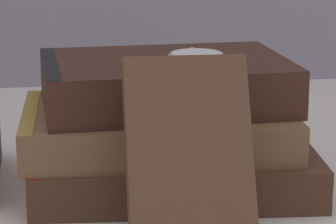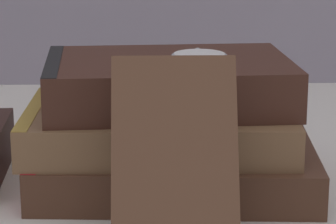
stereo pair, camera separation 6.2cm
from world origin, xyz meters
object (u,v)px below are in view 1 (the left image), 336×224
(book_flat_middle, at_px, (150,127))
(book_flat_top, at_px, (159,83))
(pocket_watch, at_px, (196,56))
(book_flat_bottom, at_px, (167,166))
(book_leaning_front, at_px, (189,160))

(book_flat_middle, relative_size, book_flat_top, 1.06)
(pocket_watch, bearing_deg, book_flat_bottom, -167.04)
(book_flat_bottom, distance_m, book_leaning_front, 0.13)
(book_flat_top, distance_m, book_leaning_front, 0.13)
(book_flat_bottom, distance_m, book_flat_top, 0.07)
(book_flat_bottom, height_order, book_leaning_front, book_leaning_front)
(book_flat_bottom, relative_size, book_leaning_front, 1.83)
(book_flat_middle, xyz_separation_m, book_flat_top, (0.01, 0.01, 0.04))
(book_flat_bottom, bearing_deg, pocket_watch, 16.05)
(book_flat_bottom, height_order, book_flat_top, book_flat_top)
(book_leaning_front, height_order, pocket_watch, book_leaning_front)
(book_flat_middle, bearing_deg, book_leaning_front, -82.11)
(book_flat_middle, bearing_deg, pocket_watch, 4.71)
(book_flat_top, relative_size, book_leaning_front, 1.60)
(book_flat_bottom, relative_size, book_flat_top, 1.14)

